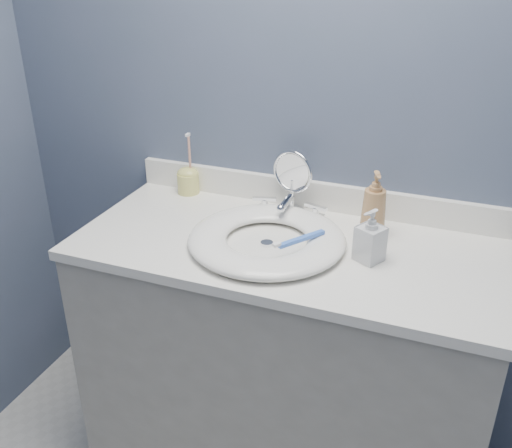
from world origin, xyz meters
The scene contains 12 objects.
back_wall centered at (0.00, 1.25, 1.20)m, with size 2.20×0.02×2.40m, color #445067.
vanity_cabinet centered at (0.00, 0.97, 0.42)m, with size 1.20×0.55×0.85m, color #A6A298.
countertop centered at (0.00, 0.97, 0.86)m, with size 1.22×0.57×0.03m, color white.
backsplash centered at (0.00, 1.24, 0.93)m, with size 1.22×0.02×0.09m, color white.
basin centered at (-0.05, 0.94, 0.90)m, with size 0.45×0.45×0.04m, color white, non-canonical shape.
drain centered at (-0.05, 0.94, 0.88)m, with size 0.04×0.04×0.01m, color silver.
faucet centered at (-0.05, 1.14, 0.91)m, with size 0.25×0.13×0.07m.
makeup_mirror centered at (-0.05, 1.18, 0.99)m, with size 0.14×0.08×0.21m.
soap_bottle_amber centered at (0.22, 1.12, 0.98)m, with size 0.08×0.08×0.20m, color #A87A4C.
soap_bottle_clear centered at (0.24, 0.96, 0.95)m, with size 0.07×0.07×0.15m, color silver.
toothbrush_holder centered at (-0.43, 1.20, 0.93)m, with size 0.07×0.07×0.21m.
toothbrush_lying centered at (0.05, 0.93, 0.92)m, with size 0.11×0.15×0.02m.
Camera 1 is at (0.43, -0.40, 1.66)m, focal length 40.00 mm.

